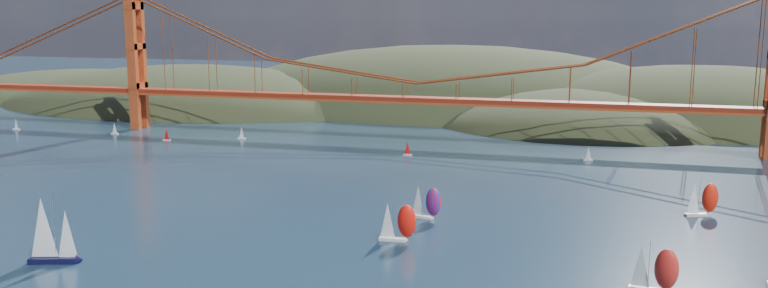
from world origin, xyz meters
TOP-DOWN VIEW (x-y plane):
  - headlands at (44.95, 278.29)m, footprint 725.00×225.00m
  - bridge at (-1.75, 180.00)m, footprint 552.00×12.00m
  - sloop_navy at (-35.63, 25.02)m, footprint 9.75×6.93m
  - racer_0 at (25.02, 56.94)m, footprint 8.04×3.39m
  - racer_1 at (75.24, 40.63)m, footprint 8.28×4.25m
  - racer_3 at (89.51, 96.15)m, footprint 8.08×5.32m
  - racer_rwb at (26.90, 75.80)m, footprint 7.71×4.02m
  - distant_boat_0 at (-166.22, 161.03)m, footprint 3.00×2.00m
  - distant_boat_1 at (-120.19, 162.70)m, footprint 3.00×2.00m
  - distant_boat_2 at (-91.73, 154.94)m, footprint 3.00×2.00m
  - distant_boat_3 at (-66.10, 166.15)m, footprint 3.00×2.00m
  - distant_boat_8 at (62.56, 158.74)m, footprint 3.00×2.00m
  - distant_boat_9 at (3.37, 151.36)m, footprint 3.00×2.00m

SIDE VIEW (x-z plane):
  - headlands at x=44.95m, z-range -60.46..35.54m
  - distant_boat_0 at x=-166.22m, z-range 0.06..4.76m
  - distant_boat_1 at x=-120.19m, z-range 0.06..4.76m
  - distant_boat_2 at x=-91.73m, z-range 0.06..4.76m
  - distant_boat_3 at x=-66.10m, z-range 0.06..4.76m
  - distant_boat_8 at x=62.56m, z-range 0.06..4.76m
  - distant_boat_9 at x=3.37m, z-range 0.06..4.76m
  - racer_rwb at x=26.90m, z-range -0.24..8.42m
  - racer_3 at x=89.51m, z-range -0.25..8.79m
  - racer_0 at x=25.02m, z-range -0.25..8.90m
  - racer_1 at x=75.24m, z-range -0.26..9.05m
  - sloop_navy at x=-35.63m, z-range -0.84..13.52m
  - bridge at x=-1.75m, z-range 4.73..59.73m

